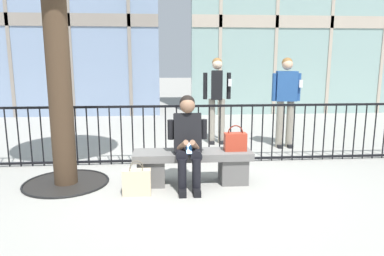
# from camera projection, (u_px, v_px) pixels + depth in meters

# --- Properties ---
(ground_plane) EXTENTS (60.00, 60.00, 0.00)m
(ground_plane) POSITION_uv_depth(u_px,v_px,m) (193.00, 183.00, 4.88)
(ground_plane) COLOR #9E9B93
(stone_bench) EXTENTS (1.60, 0.44, 0.45)m
(stone_bench) POSITION_uv_depth(u_px,v_px,m) (193.00, 164.00, 4.82)
(stone_bench) COLOR slate
(stone_bench) RESTS_ON ground
(seated_person_with_phone) EXTENTS (0.52, 0.66, 1.21)m
(seated_person_with_phone) POSITION_uv_depth(u_px,v_px,m) (188.00, 139.00, 4.62)
(seated_person_with_phone) COLOR black
(seated_person_with_phone) RESTS_ON ground
(handbag_on_bench) EXTENTS (0.30, 0.15, 0.35)m
(handbag_on_bench) POSITION_uv_depth(u_px,v_px,m) (235.00, 141.00, 4.80)
(handbag_on_bench) COLOR #B23823
(handbag_on_bench) RESTS_ON stone_bench
(shopping_bag) EXTENTS (0.35, 0.15, 0.43)m
(shopping_bag) POSITION_uv_depth(u_px,v_px,m) (137.00, 182.00, 4.41)
(shopping_bag) COLOR beige
(shopping_bag) RESTS_ON ground
(bystander_at_railing) EXTENTS (0.55, 0.29, 1.71)m
(bystander_at_railing) POSITION_uv_depth(u_px,v_px,m) (286.00, 96.00, 6.72)
(bystander_at_railing) COLOR gray
(bystander_at_railing) RESTS_ON ground
(bystander_further_back) EXTENTS (0.55, 0.41, 1.71)m
(bystander_further_back) POSITION_uv_depth(u_px,v_px,m) (217.00, 94.00, 7.04)
(bystander_further_back) COLOR gray
(bystander_further_back) RESTS_ON ground
(plaza_railing) EXTENTS (9.22, 0.04, 0.96)m
(plaza_railing) POSITION_uv_depth(u_px,v_px,m) (188.00, 134.00, 5.76)
(plaza_railing) COLOR black
(plaza_railing) RESTS_ON ground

